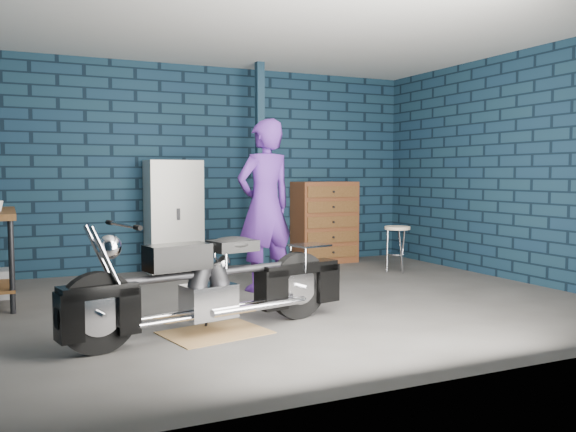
% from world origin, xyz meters
% --- Properties ---
extents(ground, '(6.00, 6.00, 0.00)m').
position_xyz_m(ground, '(0.00, 0.00, 0.00)').
color(ground, '#4C4A47').
rests_on(ground, ground).
extents(room_walls, '(6.02, 5.01, 2.71)m').
position_xyz_m(room_walls, '(0.00, 0.55, 1.90)').
color(room_walls, '#112538').
rests_on(room_walls, ground).
extents(support_post, '(0.10, 0.10, 2.70)m').
position_xyz_m(support_post, '(0.55, 1.95, 1.35)').
color(support_post, '#112636').
rests_on(support_post, ground).
extents(drip_mat, '(0.89, 0.74, 0.01)m').
position_xyz_m(drip_mat, '(-0.97, -0.83, 0.00)').
color(drip_mat, olive).
rests_on(drip_mat, ground).
extents(motorcycle, '(2.16, 0.98, 0.92)m').
position_xyz_m(motorcycle, '(-0.97, -0.83, 0.46)').
color(motorcycle, black).
rests_on(motorcycle, ground).
extents(person, '(0.75, 0.57, 1.85)m').
position_xyz_m(person, '(0.08, 0.66, 0.93)').
color(person, '#472079').
rests_on(person, ground).
extents(locker, '(0.67, 0.48, 1.44)m').
position_xyz_m(locker, '(-0.53, 2.23, 0.72)').
color(locker, silver).
rests_on(locker, ground).
extents(tool_chest, '(0.87, 0.48, 1.15)m').
position_xyz_m(tool_chest, '(1.67, 2.23, 0.58)').
color(tool_chest, brown).
rests_on(tool_chest, ground).
extents(shop_stool, '(0.41, 0.41, 0.59)m').
position_xyz_m(shop_stool, '(2.08, 1.05, 0.30)').
color(shop_stool, beige).
rests_on(shop_stool, ground).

